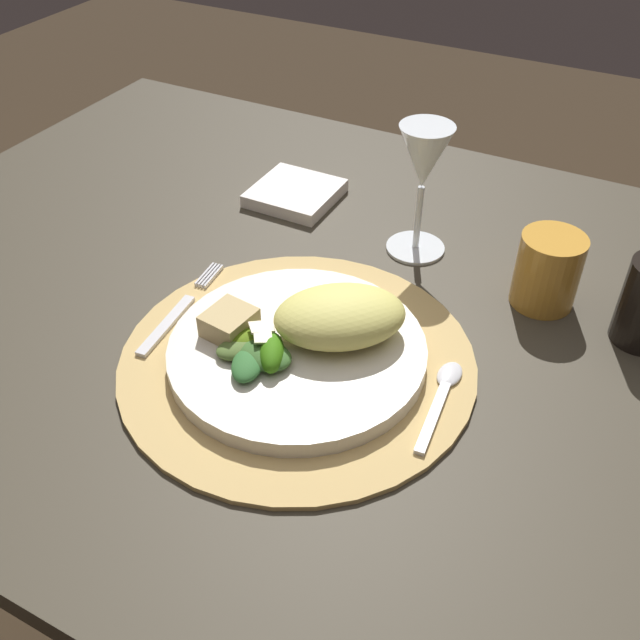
% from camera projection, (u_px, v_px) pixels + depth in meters
% --- Properties ---
extents(ground_plane, '(6.00, 6.00, 0.00)m').
position_uv_depth(ground_plane, '(322.00, 625.00, 1.31)').
color(ground_plane, '#312517').
extents(dining_table, '(1.22, 0.87, 0.75)m').
position_uv_depth(dining_table, '(323.00, 391.00, 0.92)').
color(dining_table, '#3B3528').
rests_on(dining_table, ground).
extents(placemat, '(0.37, 0.37, 0.01)m').
position_uv_depth(placemat, '(298.00, 360.00, 0.74)').
color(placemat, tan).
rests_on(placemat, dining_table).
extents(dinner_plate, '(0.26, 0.26, 0.02)m').
position_uv_depth(dinner_plate, '(297.00, 351.00, 0.73)').
color(dinner_plate, silver).
rests_on(dinner_plate, placemat).
extents(pasta_serving, '(0.16, 0.15, 0.05)m').
position_uv_depth(pasta_serving, '(340.00, 316.00, 0.72)').
color(pasta_serving, '#D5CD67').
rests_on(pasta_serving, dinner_plate).
extents(salad_greens, '(0.09, 0.08, 0.03)m').
position_uv_depth(salad_greens, '(256.00, 352.00, 0.70)').
color(salad_greens, '#496A0F').
rests_on(salad_greens, dinner_plate).
extents(bread_piece, '(0.05, 0.05, 0.03)m').
position_uv_depth(bread_piece, '(229.00, 322.00, 0.73)').
color(bread_piece, tan).
rests_on(bread_piece, dinner_plate).
extents(fork, '(0.03, 0.17, 0.00)m').
position_uv_depth(fork, '(178.00, 311.00, 0.79)').
color(fork, silver).
rests_on(fork, placemat).
extents(spoon, '(0.03, 0.13, 0.01)m').
position_uv_depth(spoon, '(443.00, 391.00, 0.70)').
color(spoon, silver).
rests_on(spoon, placemat).
extents(napkin, '(0.11, 0.11, 0.02)m').
position_uv_depth(napkin, '(295.00, 193.00, 0.99)').
color(napkin, white).
rests_on(napkin, dining_table).
extents(wine_glass, '(0.07, 0.07, 0.16)m').
position_uv_depth(wine_glass, '(424.00, 165.00, 0.83)').
color(wine_glass, silver).
rests_on(wine_glass, dining_table).
extents(amber_tumbler, '(0.07, 0.07, 0.09)m').
position_uv_depth(amber_tumbler, '(548.00, 271.00, 0.79)').
color(amber_tumbler, gold).
rests_on(amber_tumbler, dining_table).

